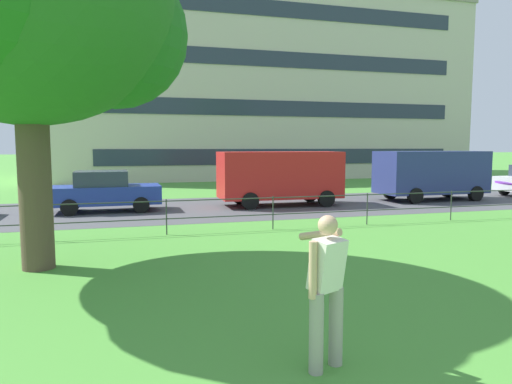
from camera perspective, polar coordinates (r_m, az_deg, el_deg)
name	(u,v)px	position (r m, az deg, el deg)	size (l,w,h in m)	color
street_strip	(234,207)	(18.82, -2.76, -1.86)	(80.00, 7.30, 0.01)	#4C4C51
park_fence	(273,207)	(13.75, 2.11, -1.89)	(31.28, 0.04, 1.00)	#333833
tree_small_lawn	(28,0)	(10.31, -26.27, 20.43)	(5.97, 6.12, 7.69)	brown
person_thrower	(326,287)	(5.25, 8.62, -11.46)	(0.48, 0.87, 1.73)	gray
frisbee	(504,183)	(8.10, 28.30, 0.97)	(0.38, 0.38, 0.06)	purple
car_blue_left	(105,191)	(18.37, -18.12, 0.11)	(4.04, 1.88, 1.54)	#233899
panel_van_center	(280,175)	(19.23, 2.99, 2.09)	(5.03, 2.17, 2.24)	red
panel_van_far_left	(432,172)	(22.63, 20.82, 2.27)	(5.05, 2.20, 2.24)	navy
apartment_building_background	(261,92)	(40.17, 0.61, 12.25)	(31.79, 13.51, 14.11)	beige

